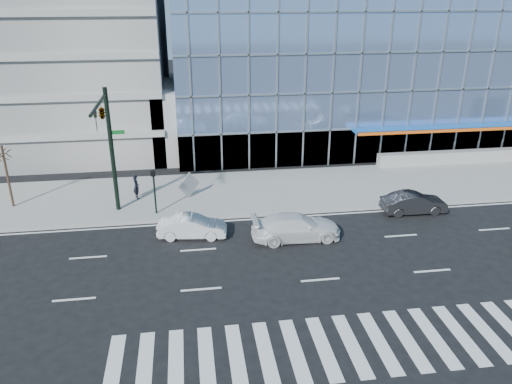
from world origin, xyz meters
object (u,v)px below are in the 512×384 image
traffic_signal (105,126)px  tilted_panel (189,185)px  white_suv (296,227)px  dark_sedan (414,203)px  ped_signal_post (154,185)px  white_sedan (192,227)px  street_tree_near (3,154)px  pedestrian (136,187)px

traffic_signal → tilted_panel: 7.46m
traffic_signal → white_suv: traffic_signal is taller
dark_sedan → traffic_signal: bearing=86.0°
white_suv → tilted_panel: bearing=41.0°
ped_signal_post → white_sedan: ped_signal_post is taller
dark_sedan → tilted_panel: 15.05m
white_sedan → tilted_panel: size_ratio=3.09×
traffic_signal → dark_sedan: bearing=-4.7°
white_sedan → tilted_panel: (-0.04, 5.67, 0.41)m
white_sedan → ped_signal_post: bearing=41.3°
street_tree_near → tilted_panel: 12.01m
white_sedan → white_suv: bearing=-93.5°
dark_sedan → white_sedan: bearing=96.0°
dark_sedan → tilted_panel: size_ratio=3.24×
white_suv → pedestrian: 12.03m
street_tree_near → tilted_panel: bearing=-0.8°
street_tree_near → white_sedan: size_ratio=1.05×
pedestrian → street_tree_near: bearing=66.8°
dark_sedan → street_tree_near: bearing=80.9°
traffic_signal → ped_signal_post: traffic_signal is taller
white_suv → pedestrian: pedestrian is taller
dark_sedan → pedestrian: 18.63m
ped_signal_post → street_tree_near: bearing=164.9°
white_suv → pedestrian: (-9.65, 7.17, 0.25)m
pedestrian → tilted_panel: 3.63m
street_tree_near → white_sedan: 13.47m
street_tree_near → ped_signal_post: bearing=-15.1°
traffic_signal → street_tree_near: 7.96m
white_suv → white_sedan: white_suv is taller
street_tree_near → tilted_panel: size_ratio=3.25×
traffic_signal → street_tree_near: traffic_signal is taller
pedestrian → tilted_panel: tilted_panel is taller
pedestrian → ped_signal_post: bearing=-177.8°
white_sedan → pedestrian: 7.08m
white_sedan → tilted_panel: 5.68m
street_tree_near → white_sedan: (11.74, -5.84, -3.12)m
pedestrian → tilted_panel: bearing=-120.9°
ped_signal_post → white_sedan: (2.24, -3.28, -1.48)m
street_tree_near → pedestrian: 8.55m
traffic_signal → pedestrian: size_ratio=4.69×
traffic_signal → white_suv: (10.73, -4.02, -5.41)m
ped_signal_post → street_tree_near: (-9.50, 2.56, 1.64)m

